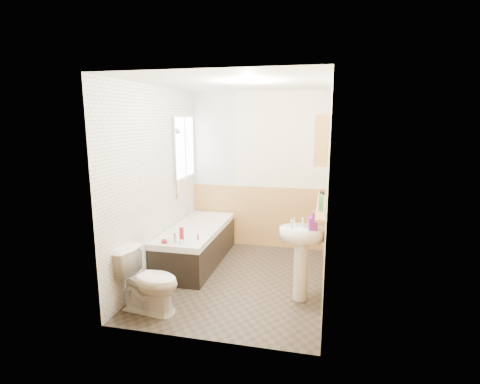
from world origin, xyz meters
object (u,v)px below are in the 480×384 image
(bathtub, at_px, (197,243))
(medicine_cabinet, at_px, (322,139))
(pine_shelf, at_px, (321,205))
(toilet, at_px, (148,281))
(sink, at_px, (301,249))

(bathtub, height_order, medicine_cabinet, medicine_cabinet)
(bathtub, height_order, pine_shelf, pine_shelf)
(bathtub, distance_m, toilet, 1.48)
(bathtub, relative_size, toilet, 2.50)
(bathtub, distance_m, medicine_cabinet, 2.41)
(medicine_cabinet, bearing_deg, bathtub, 162.00)
(sink, bearing_deg, toilet, -152.52)
(sink, xyz_separation_m, medicine_cabinet, (0.17, 0.26, 1.24))
(toilet, relative_size, sink, 0.73)
(bathtub, distance_m, pine_shelf, 2.05)
(toilet, height_order, medicine_cabinet, medicine_cabinet)
(sink, bearing_deg, medicine_cabinet, 61.88)
(bathtub, xyz_separation_m, pine_shelf, (1.77, -0.63, 0.82))
(bathtub, bearing_deg, sink, -27.74)
(bathtub, distance_m, sink, 1.81)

